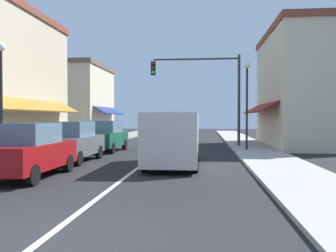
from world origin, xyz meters
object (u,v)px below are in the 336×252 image
Objects in this scene: parked_car_second_left at (72,142)px; van_in_lane at (173,138)px; street_lamp_left_near at (1,84)px; parked_car_nearest_left at (28,151)px; traffic_signal_mast_arm at (208,84)px; street_lamp_right_mid at (247,92)px; parked_car_third_left at (105,136)px.

parked_car_second_left is 4.68m from van_in_lane.
van_in_lane is 1.10× the size of street_lamp_left_near.
parked_car_nearest_left is 14.67m from traffic_signal_mast_arm.
parked_car_nearest_left is 3.35m from street_lamp_left_near.
parked_car_second_left is 0.81× the size of street_lamp_right_mid.
street_lamp_right_mid is at bearing 51.25° from parked_car_nearest_left.
street_lamp_right_mid is at bearing 35.88° from parked_car_second_left.
parked_car_second_left is 3.92m from street_lamp_left_near.
parked_car_nearest_left and parked_car_third_left have the same top height.
van_in_lane is at bearing -118.31° from street_lamp_right_mid.
traffic_signal_mast_arm reaches higher than parked_car_nearest_left.
parked_car_third_left is at bearing 90.34° from parked_car_nearest_left.
parked_car_third_left is 8.22m from street_lamp_left_near.
parked_car_second_left and parked_car_third_left have the same top height.
van_in_lane is (4.43, -6.07, 0.27)m from parked_car_third_left.
parked_car_nearest_left is at bearing -41.03° from street_lamp_left_near.
van_in_lane is at bearing -52.29° from parked_car_third_left.
van_in_lane is (4.55, -1.07, 0.27)m from parked_car_second_left.
parked_car_second_left is at bearing 166.16° from van_in_lane.
parked_car_nearest_left is at bearing -88.23° from parked_car_third_left.
parked_car_nearest_left is at bearing -114.34° from traffic_signal_mast_arm.
van_in_lane reaches higher than parked_car_nearest_left.
parked_car_third_left is at bearing 89.77° from parked_car_second_left.
parked_car_third_left is 7.52m from van_in_lane.
street_lamp_left_near is at bearing -166.08° from van_in_lane.
van_in_lane is at bearing -12.14° from parked_car_second_left.
van_in_lane reaches higher than parked_car_third_left.
parked_car_third_left is 7.74m from traffic_signal_mast_arm.
street_lamp_left_near is at bearing -124.03° from traffic_signal_mast_arm.
street_lamp_left_near is (-1.83, 1.59, 2.31)m from parked_car_nearest_left.
van_in_lane is 10.39m from traffic_signal_mast_arm.
traffic_signal_mast_arm is 13.84m from street_lamp_left_near.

